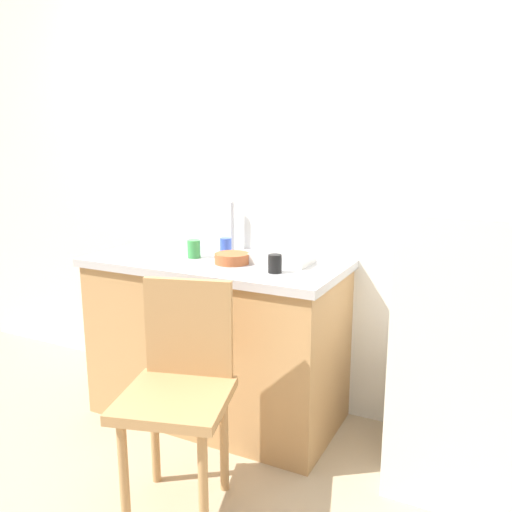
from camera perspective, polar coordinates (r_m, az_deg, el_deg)
name	(u,v)px	position (r m, az deg, el deg)	size (l,w,h in m)	color
ground_plane	(195,501)	(2.33, -6.73, -25.12)	(8.00, 8.00, 0.00)	tan
back_wall	(295,172)	(2.74, 4.30, 9.20)	(4.80, 0.10, 2.54)	silver
cabinet_base	(217,342)	(2.74, -4.25, -9.38)	(1.25, 0.60, 0.80)	tan
countertop	(216,263)	(2.62, -4.40, -0.77)	(1.29, 0.64, 0.04)	#B7B7BC
faucet	(232,226)	(2.83, -2.67, 3.31)	(0.02, 0.02, 0.26)	#B7B7BC
refrigerator	(480,351)	(2.34, 23.32, -9.60)	(0.62, 0.58, 1.16)	silver
chair	(180,385)	(2.09, -8.35, -13.82)	(0.49, 0.49, 0.89)	tan
dish_tray	(282,258)	(2.52, 2.89, -0.22)	(0.28, 0.20, 0.05)	white
terracotta_bowl	(232,258)	(2.51, -2.64, -0.26)	(0.17, 0.17, 0.05)	#B25B33
cup_blue	(226,246)	(2.73, -3.35, 1.11)	(0.06, 0.06, 0.08)	blue
cup_green	(194,249)	(2.65, -6.83, 0.78)	(0.07, 0.07, 0.09)	green
cup_black	(275,264)	(2.33, 2.09, -0.83)	(0.06, 0.06, 0.08)	black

